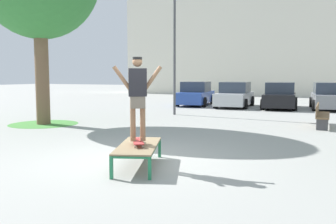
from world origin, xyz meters
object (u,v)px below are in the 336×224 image
object	(u,v)px
car_grey	(329,97)
park_bench	(321,115)
skateboard	(138,141)
car_black	(280,96)
skate_box	(138,147)
car_blue	(196,94)
light_post	(175,35)
car_silver	(235,95)
skater	(138,93)

from	to	relation	value
car_grey	park_bench	bearing A→B (deg)	-91.70
skateboard	car_black	xyz separation A→B (m)	(0.90, 15.39, 0.15)
car_grey	skate_box	bearing A→B (deg)	-102.56
car_blue	car_grey	distance (m)	7.85
skateboard	park_bench	distance (m)	8.65
light_post	skateboard	bearing A→B (deg)	-71.13
car_black	car_grey	distance (m)	2.65
car_silver	park_bench	bearing A→B (deg)	-55.51
skate_box	car_grey	size ratio (longest dim) A/B	0.47
car_blue	light_post	size ratio (longest dim) A/B	0.75
skateboard	skater	xyz separation A→B (m)	(-0.00, 0.00, 0.99)
car_grey	park_bench	size ratio (longest dim) A/B	1.81
skateboard	car_black	size ratio (longest dim) A/B	0.18
skater	car_blue	distance (m)	16.18
skateboard	park_bench	world-z (taller)	park_bench
car_grey	light_post	size ratio (longest dim) A/B	0.75
skateboard	car_black	distance (m)	15.42
skateboard	car_grey	world-z (taller)	car_grey
car_grey	skater	bearing A→B (deg)	-102.52
car_blue	park_bench	distance (m)	10.73
skate_box	park_bench	world-z (taller)	park_bench
skater	car_black	distance (m)	15.44
park_bench	light_post	world-z (taller)	light_post
car_black	light_post	world-z (taller)	light_post
skate_box	car_silver	size ratio (longest dim) A/B	0.48
car_blue	car_black	distance (m)	5.23
skateboard	skater	world-z (taller)	skater
skater	car_blue	xyz separation A→B (m)	(-4.33, 15.56, -0.84)
skater	car_grey	xyz separation A→B (m)	(3.51, 15.82, -0.84)
car_blue	car_silver	world-z (taller)	same
skateboard	light_post	distance (m)	10.78
car_grey	light_post	world-z (taller)	light_post
skate_box	skateboard	size ratio (longest dim) A/B	2.61
car_black	park_bench	size ratio (longest dim) A/B	1.80
skate_box	car_grey	xyz separation A→B (m)	(3.52, 15.79, 0.28)
skateboard	light_post	size ratio (longest dim) A/B	0.13
skateboard	car_blue	distance (m)	16.16
skate_box	car_grey	world-z (taller)	car_grey
skate_box	light_post	size ratio (longest dim) A/B	0.35
light_post	car_grey	bearing A→B (deg)	41.77
skater	car_blue	world-z (taller)	skater
car_grey	park_bench	xyz separation A→B (m)	(-0.23, -7.82, -0.24)
skater	park_bench	world-z (taller)	skater
skate_box	park_bench	size ratio (longest dim) A/B	0.85
car_black	park_bench	distance (m)	7.77
skate_box	park_bench	bearing A→B (deg)	67.60
skateboard	car_blue	bearing A→B (deg)	105.55
car_silver	car_grey	xyz separation A→B (m)	(5.23, 0.55, 0.00)
car_blue	park_bench	xyz separation A→B (m)	(7.61, -7.56, -0.24)
light_post	skater	bearing A→B (deg)	-71.13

